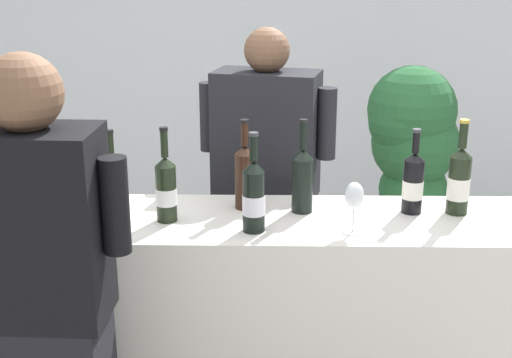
# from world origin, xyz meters

# --- Properties ---
(wall_back) EXTENTS (8.00, 0.10, 2.80)m
(wall_back) POSITION_xyz_m (0.00, 2.60, 1.40)
(wall_back) COLOR silver
(wall_back) RESTS_ON ground_plane
(counter) EXTENTS (2.23, 0.51, 0.99)m
(counter) POSITION_xyz_m (0.00, 0.00, 0.50)
(counter) COLOR beige
(counter) RESTS_ON ground_plane
(wine_bottle_1) EXTENTS (0.08, 0.08, 0.35)m
(wine_bottle_1) POSITION_xyz_m (-0.43, -0.03, 1.11)
(wine_bottle_1) COLOR black
(wine_bottle_1) RESTS_ON counter
(wine_bottle_2) EXTENTS (0.08, 0.08, 0.35)m
(wine_bottle_2) POSITION_xyz_m (0.06, 0.07, 1.12)
(wine_bottle_2) COLOR black
(wine_bottle_2) RESTS_ON counter
(wine_bottle_3) EXTENTS (0.08, 0.08, 0.36)m
(wine_bottle_3) POSITION_xyz_m (0.64, 0.07, 1.12)
(wine_bottle_3) COLOR black
(wine_bottle_3) RESTS_ON counter
(wine_bottle_4) EXTENTS (0.08, 0.08, 0.34)m
(wine_bottle_4) POSITION_xyz_m (-0.15, 0.11, 1.12)
(wine_bottle_4) COLOR black
(wine_bottle_4) RESTS_ON counter
(wine_bottle_5) EXTENTS (0.08, 0.08, 0.35)m
(wine_bottle_5) POSITION_xyz_m (-0.11, -0.12, 1.12)
(wine_bottle_5) COLOR black
(wine_bottle_5) RESTS_ON counter
(wine_bottle_6) EXTENTS (0.08, 0.08, 0.36)m
(wine_bottle_6) POSITION_xyz_m (-0.88, -0.11, 1.13)
(wine_bottle_6) COLOR black
(wine_bottle_6) RESTS_ON counter
(wine_bottle_7) EXTENTS (0.08, 0.08, 0.31)m
(wine_bottle_7) POSITION_xyz_m (-0.65, 0.09, 1.10)
(wine_bottle_7) COLOR black
(wine_bottle_7) RESTS_ON counter
(wine_bottle_8) EXTENTS (0.08, 0.08, 0.32)m
(wine_bottle_8) POSITION_xyz_m (0.47, 0.07, 1.11)
(wine_bottle_8) COLOR black
(wine_bottle_8) RESTS_ON counter
(wine_glass) EXTENTS (0.07, 0.07, 0.18)m
(wine_glass) POSITION_xyz_m (0.23, -0.14, 1.12)
(wine_glass) COLOR silver
(wine_glass) RESTS_ON counter
(person_server) EXTENTS (0.59, 0.34, 1.63)m
(person_server) POSITION_xyz_m (-0.07, 0.53, 0.79)
(person_server) COLOR black
(person_server) RESTS_ON ground_plane
(person_guest) EXTENTS (0.54, 0.25, 1.67)m
(person_guest) POSITION_xyz_m (-0.72, -0.55, 0.82)
(person_guest) COLOR black
(person_guest) RESTS_ON ground_plane
(potted_shrub) EXTENTS (0.50, 0.48, 1.36)m
(potted_shrub) POSITION_xyz_m (0.71, 1.26, 0.88)
(potted_shrub) COLOR brown
(potted_shrub) RESTS_ON ground_plane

